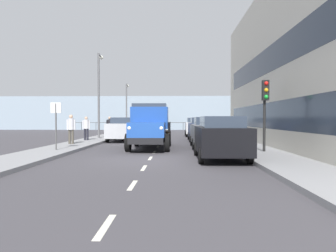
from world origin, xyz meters
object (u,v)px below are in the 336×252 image
Objects in this scene: car_grey_kerbside_1 at (207,132)px; pedestrian_strolling at (71,127)px; pedestrian_couple_a at (110,125)px; lamp_post_far at (127,103)px; street_sign at (56,118)px; lamp_post_promenade at (99,88)px; truck_vintage_blue at (150,127)px; car_navy_kerbside_2 at (200,129)px; pedestrian_with_bag at (86,126)px; traffic_light_near at (265,100)px; car_white_kerbside_3 at (195,127)px; car_black_kerbside_near at (220,137)px; pedestrian_couple_b at (113,125)px; car_silver_oppositeside_0 at (123,129)px.

pedestrian_strolling is (7.94, -0.43, 0.27)m from car_grey_kerbside_1.
lamp_post_far is at bearing -87.28° from pedestrian_couple_a.
street_sign is (-0.10, 21.14, -1.85)m from lamp_post_far.
pedestrian_couple_a is (-0.92, -6.11, -0.05)m from pedestrian_strolling.
truck_vintage_blue is at bearing 122.41° from lamp_post_promenade.
pedestrian_couple_a is 0.25× the size of lamp_post_promenade.
car_navy_kerbside_2 is 8.14m from pedestrian_with_bag.
lamp_post_far is at bearing -91.20° from pedestrian_strolling.
pedestrian_strolling is 6.46m from lamp_post_promenade.
pedestrian_with_bag is 0.73× the size of street_sign.
pedestrian_couple_a is (-0.99, -2.91, 0.01)m from pedestrian_with_bag.
traffic_light_near is at bearing 104.61° from car_navy_kerbside_2.
lamp_post_far is (7.57, -7.11, 2.64)m from car_white_kerbside_3.
lamp_post_far is (7.57, -23.20, 2.64)m from car_black_kerbside_near.
traffic_light_near reaches higher than car_black_kerbside_near.
car_black_kerbside_near is 10.12m from car_navy_kerbside_2.
pedestrian_strolling is (7.94, -5.46, 0.27)m from car_black_kerbside_near.
car_navy_kerbside_2 is 1.91× the size of street_sign.
street_sign is (0.20, 11.83, 0.60)m from pedestrian_couple_b.
pedestrian_with_bag is at bearing 84.32° from lamp_post_promenade.
car_grey_kerbside_1 is 0.69× the size of lamp_post_far.
pedestrian_couple_b is 11.85m from street_sign.
pedestrian_with_bag reaches higher than pedestrian_couple_b.
truck_vintage_blue reaches higher than pedestrian_strolling.
pedestrian_couple_b is at bearing 16.81° from car_white_kerbside_3.
lamp_post_promenade reaches higher than car_grey_kerbside_1.
lamp_post_promenade is at bearing -95.68° from pedestrian_with_bag.
truck_vintage_blue is 4.97m from pedestrian_strolling.
pedestrian_with_bag is 6.64m from street_sign.
pedestrian_with_bag is (0.06, -3.19, -0.05)m from pedestrian_strolling.
car_black_kerbside_near is 13.53m from pedestrian_couple_a.
truck_vintage_blue is 1.32× the size of car_silver_oppositeside_0.
car_silver_oppositeside_0 is (5.66, 6.28, 0.00)m from car_white_kerbside_3.
car_navy_kerbside_2 and car_silver_oppositeside_0 have the same top height.
car_navy_kerbside_2 is 5.67m from car_silver_oppositeside_0.
pedestrian_couple_a is (3.84, -7.52, -0.06)m from truck_vintage_blue.
car_navy_kerbside_2 is 8.19m from pedestrian_couple_b.
pedestrian_couple_a is (7.01, 4.52, 0.22)m from car_white_kerbside_3.
car_silver_oppositeside_0 is at bearing 145.55° from lamp_post_promenade.
pedestrian_couple_a is at bearing -11.67° from car_navy_kerbside_2.
traffic_light_near reaches higher than car_white_kerbside_3.
street_sign is (7.47, 2.96, 0.79)m from car_grey_kerbside_1.
car_silver_oppositeside_0 is at bearing 98.11° from lamp_post_far.
car_black_kerbside_near is 7.79m from street_sign.
lamp_post_far is 2.48× the size of street_sign.
lamp_post_far is (7.57, -13.08, 2.64)m from car_navy_kerbside_2.
traffic_light_near reaches higher than car_grey_kerbside_1.
pedestrian_with_bag is 3.91m from lamp_post_promenade.
lamp_post_promenade reaches higher than car_white_kerbside_3.
traffic_light_near is (-9.49, 12.31, 1.39)m from pedestrian_couple_b.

